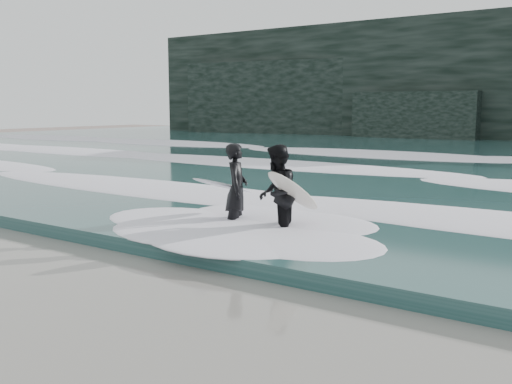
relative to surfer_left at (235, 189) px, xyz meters
The scene contains 7 objects.
ground 5.74m from the surfer_left, 89.37° to the right, with size 120.00×120.00×0.00m, color #7E6158.
sea 23.36m from the surfer_left, 89.85° to the left, with size 90.00×52.00×0.30m, color #244948.
foam_near 3.40m from the surfer_left, 88.94° to the left, with size 60.00×3.20×0.20m, color white.
foam_mid 10.36m from the surfer_left, 89.66° to the left, with size 60.00×4.00×0.24m, color white.
foam_far 19.36m from the surfer_left, 89.82° to the left, with size 60.00×4.80×0.30m, color white.
surfer_left is the anchor object (origin of this frame).
surfer_right 1.27m from the surfer_left, ahead, with size 1.33×2.01×2.04m.
Camera 1 is at (7.32, -4.44, 2.81)m, focal length 40.00 mm.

